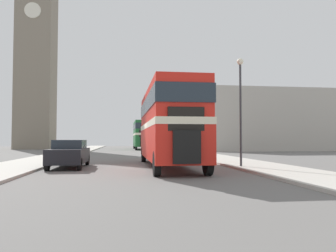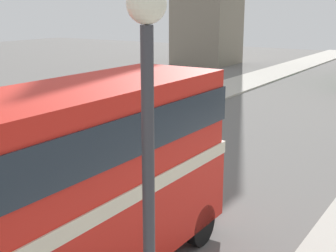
{
  "view_description": "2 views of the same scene",
  "coord_description": "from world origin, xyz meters",
  "px_view_note": "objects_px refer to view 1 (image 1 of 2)",
  "views": [
    {
      "loc": [
        -0.8,
        -19.16,
        1.55
      ],
      "look_at": [
        1.7,
        -0.77,
        2.32
      ],
      "focal_mm": 35.0,
      "sensor_mm": 36.0,
      "label": 1
    },
    {
      "loc": [
        7.92,
        -5.62,
        5.77
      ],
      "look_at": [
        0.0,
        6.61,
        2.05
      ],
      "focal_mm": 50.0,
      "sensor_mm": 36.0,
      "label": 2
    }
  ],
  "objects_px": {
    "street_lamp": "(240,95)",
    "church_tower": "(37,40)",
    "double_decker_bus": "(168,122)",
    "bus_distant": "(142,133)",
    "pedestrian_walking": "(196,144)",
    "car_parked_near": "(70,153)"
  },
  "relations": [
    {
      "from": "street_lamp",
      "to": "church_tower",
      "type": "xyz_separation_m",
      "value": [
        -20.87,
        39.96,
        14.37
      ]
    },
    {
      "from": "double_decker_bus",
      "to": "bus_distant",
      "type": "distance_m",
      "value": 34.13
    },
    {
      "from": "double_decker_bus",
      "to": "church_tower",
      "type": "height_order",
      "value": "church_tower"
    },
    {
      "from": "bus_distant",
      "to": "pedestrian_walking",
      "type": "relative_size",
      "value": 6.41
    },
    {
      "from": "car_parked_near",
      "to": "street_lamp",
      "type": "relative_size",
      "value": 0.76
    },
    {
      "from": "double_decker_bus",
      "to": "pedestrian_walking",
      "type": "bearing_deg",
      "value": 70.62
    },
    {
      "from": "car_parked_near",
      "to": "church_tower",
      "type": "xyz_separation_m",
      "value": [
        -11.63,
        38.25,
        17.54
      ]
    },
    {
      "from": "double_decker_bus",
      "to": "car_parked_near",
      "type": "distance_m",
      "value": 5.74
    },
    {
      "from": "bus_distant",
      "to": "church_tower",
      "type": "xyz_separation_m",
      "value": [
        -17.53,
        4.44,
        15.71
      ]
    },
    {
      "from": "double_decker_bus",
      "to": "bus_distant",
      "type": "bearing_deg",
      "value": 89.26
    },
    {
      "from": "pedestrian_walking",
      "to": "street_lamp",
      "type": "height_order",
      "value": "street_lamp"
    },
    {
      "from": "double_decker_bus",
      "to": "bus_distant",
      "type": "relative_size",
      "value": 1.0
    },
    {
      "from": "double_decker_bus",
      "to": "car_parked_near",
      "type": "height_order",
      "value": "double_decker_bus"
    },
    {
      "from": "bus_distant",
      "to": "pedestrian_walking",
      "type": "height_order",
      "value": "bus_distant"
    },
    {
      "from": "bus_distant",
      "to": "car_parked_near",
      "type": "xyz_separation_m",
      "value": [
        -5.9,
        -33.82,
        -1.83
      ]
    },
    {
      "from": "street_lamp",
      "to": "church_tower",
      "type": "height_order",
      "value": "church_tower"
    },
    {
      "from": "car_parked_near",
      "to": "street_lamp",
      "type": "distance_m",
      "value": 9.91
    },
    {
      "from": "bus_distant",
      "to": "street_lamp",
      "type": "bearing_deg",
      "value": -84.63
    },
    {
      "from": "double_decker_bus",
      "to": "church_tower",
      "type": "bearing_deg",
      "value": 113.9
    },
    {
      "from": "bus_distant",
      "to": "church_tower",
      "type": "relative_size",
      "value": 0.31
    },
    {
      "from": "double_decker_bus",
      "to": "pedestrian_walking",
      "type": "distance_m",
      "value": 13.19
    },
    {
      "from": "street_lamp",
      "to": "pedestrian_walking",
      "type": "bearing_deg",
      "value": 87.62
    }
  ]
}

